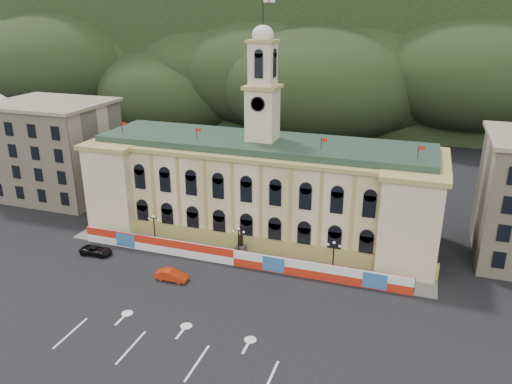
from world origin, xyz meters
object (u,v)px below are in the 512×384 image
(statue, at_px, (241,249))
(lamp_center, at_px, (239,240))
(red_sedan, at_px, (172,275))
(black_suv, at_px, (96,250))

(statue, relative_size, lamp_center, 0.72)
(lamp_center, xyz_separation_m, red_sedan, (-6.56, -8.61, -2.32))
(statue, relative_size, black_suv, 0.75)
(lamp_center, height_order, black_suv, lamp_center)
(lamp_center, bearing_deg, statue, 90.00)
(lamp_center, height_order, red_sedan, lamp_center)
(red_sedan, relative_size, black_suv, 0.92)
(lamp_center, relative_size, black_suv, 1.03)
(red_sedan, xyz_separation_m, black_suv, (-14.39, 3.05, -0.08))
(statue, height_order, lamp_center, lamp_center)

